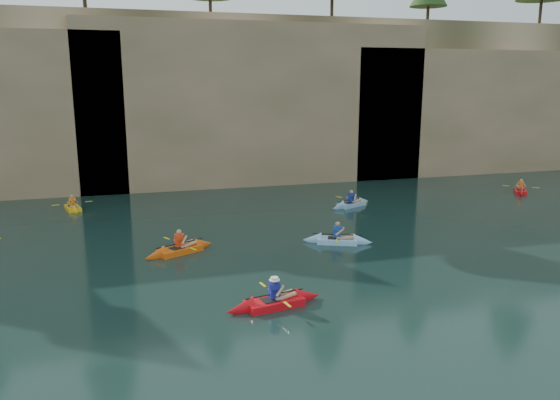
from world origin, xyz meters
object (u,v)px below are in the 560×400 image
object	(u,v)px
main_kayaker	(274,302)
kayaker_ltblue_near	(337,240)
kayaker_orange	(180,249)
kayaker_red_far	(520,190)

from	to	relation	value
main_kayaker	kayaker_ltblue_near	xyz separation A→B (m)	(4.63, 5.99, -0.01)
main_kayaker	kayaker_ltblue_near	distance (m)	7.57
kayaker_orange	kayaker_ltblue_near	distance (m)	7.00
main_kayaker	kayaker_orange	distance (m)	6.97
kayaker_ltblue_near	main_kayaker	bearing A→B (deg)	-103.91
kayaker_ltblue_near	kayaker_red_far	distance (m)	17.45
kayaker_orange	kayaker_ltblue_near	size ratio (longest dim) A/B	1.05
kayaker_orange	kayaker_red_far	bearing A→B (deg)	-9.75
kayaker_orange	main_kayaker	bearing A→B (deg)	-96.45
main_kayaker	kayaker_red_far	xyz separation A→B (m)	(20.49, 13.27, -0.03)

